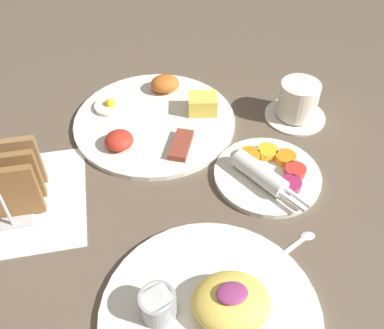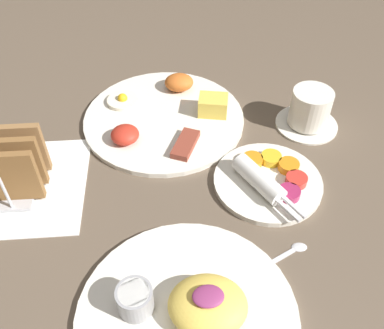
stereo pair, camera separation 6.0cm
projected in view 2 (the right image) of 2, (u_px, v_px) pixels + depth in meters
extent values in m
plane|color=brown|center=(159.00, 202.00, 0.70)|extent=(3.00, 3.00, 0.00)
cube|color=white|center=(20.00, 186.00, 0.72)|extent=(0.22, 0.22, 0.00)
cylinder|color=silver|center=(164.00, 119.00, 0.84)|extent=(0.31, 0.31, 0.01)
cube|color=#E5C64C|center=(213.00, 105.00, 0.84)|extent=(0.06, 0.05, 0.04)
ellipsoid|color=#C66023|center=(179.00, 82.00, 0.89)|extent=(0.06, 0.05, 0.03)
cylinder|color=#F4EACC|center=(123.00, 101.00, 0.87)|extent=(0.06, 0.06, 0.01)
sphere|color=yellow|center=(123.00, 98.00, 0.87)|extent=(0.02, 0.02, 0.02)
ellipsoid|color=red|center=(125.00, 135.00, 0.78)|extent=(0.05, 0.05, 0.03)
cube|color=brown|center=(185.00, 144.00, 0.77)|extent=(0.06, 0.08, 0.01)
cylinder|color=silver|center=(268.00, 182.00, 0.72)|extent=(0.18, 0.18, 0.01)
cylinder|color=#99234C|center=(289.00, 193.00, 0.69)|extent=(0.04, 0.04, 0.01)
cylinder|color=red|center=(296.00, 180.00, 0.71)|extent=(0.04, 0.04, 0.01)
cylinder|color=orange|center=(289.00, 166.00, 0.73)|extent=(0.04, 0.04, 0.01)
cylinder|color=gold|center=(271.00, 158.00, 0.75)|extent=(0.04, 0.04, 0.01)
cylinder|color=orange|center=(252.00, 160.00, 0.74)|extent=(0.04, 0.04, 0.01)
cylinder|color=white|center=(259.00, 179.00, 0.70)|extent=(0.08, 0.10, 0.03)
cube|color=silver|center=(294.00, 207.00, 0.66)|extent=(0.03, 0.05, 0.00)
cube|color=silver|center=(288.00, 210.00, 0.65)|extent=(0.03, 0.05, 0.00)
cylinder|color=silver|center=(187.00, 316.00, 0.56)|extent=(0.29, 0.29, 0.01)
ellipsoid|color=#EAC651|center=(208.00, 305.00, 0.54)|extent=(0.11, 0.10, 0.04)
ellipsoid|color=#8C3366|center=(208.00, 296.00, 0.52)|extent=(0.04, 0.03, 0.01)
cylinder|color=#99999E|center=(135.00, 300.00, 0.55)|extent=(0.05, 0.05, 0.04)
cylinder|color=white|center=(134.00, 293.00, 0.53)|extent=(0.04, 0.04, 0.01)
cube|color=#B7B7BC|center=(20.00, 184.00, 0.72)|extent=(0.06, 0.12, 0.01)
cube|color=brown|center=(6.00, 177.00, 0.66)|extent=(0.10, 0.01, 0.10)
cube|color=brown|center=(10.00, 162.00, 0.68)|extent=(0.10, 0.01, 0.10)
cube|color=olive|center=(15.00, 149.00, 0.71)|extent=(0.10, 0.01, 0.10)
cylinder|color=#B7B7BC|center=(5.00, 194.00, 0.66)|extent=(0.01, 0.01, 0.07)
cylinder|color=#B7B7BC|center=(20.00, 146.00, 0.73)|extent=(0.01, 0.01, 0.07)
cylinder|color=silver|center=(306.00, 123.00, 0.84)|extent=(0.12, 0.12, 0.01)
cylinder|color=silver|center=(310.00, 108.00, 0.81)|extent=(0.08, 0.08, 0.07)
cylinder|color=#381E0F|center=(314.00, 95.00, 0.79)|extent=(0.06, 0.06, 0.01)
cube|color=silver|center=(265.00, 266.00, 0.61)|extent=(0.10, 0.06, 0.00)
ellipsoid|color=silver|center=(300.00, 246.00, 0.63)|extent=(0.02, 0.02, 0.01)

